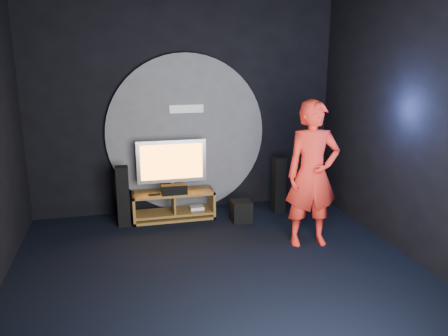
% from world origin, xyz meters
% --- Properties ---
extents(floor, '(5.00, 5.00, 0.00)m').
position_xyz_m(floor, '(0.00, 0.00, 0.00)').
color(floor, black).
rests_on(floor, ground).
extents(back_wall, '(5.00, 0.04, 3.50)m').
position_xyz_m(back_wall, '(0.00, 2.50, 1.75)').
color(back_wall, black).
rests_on(back_wall, ground).
extents(front_wall, '(5.00, 0.04, 3.50)m').
position_xyz_m(front_wall, '(0.00, -2.50, 1.75)').
color(front_wall, black).
rests_on(front_wall, ground).
extents(right_wall, '(0.04, 5.00, 3.50)m').
position_xyz_m(right_wall, '(2.50, 0.00, 1.75)').
color(right_wall, black).
rests_on(right_wall, ground).
extents(wall_disc_panel, '(2.60, 0.11, 2.60)m').
position_xyz_m(wall_disc_panel, '(0.00, 2.44, 1.30)').
color(wall_disc_panel, '#515156').
rests_on(wall_disc_panel, ground).
extents(media_console, '(1.30, 0.45, 0.45)m').
position_xyz_m(media_console, '(-0.29, 2.05, 0.20)').
color(media_console, olive).
rests_on(media_console, ground).
extents(tv, '(1.10, 0.22, 0.82)m').
position_xyz_m(tv, '(-0.30, 2.12, 0.90)').
color(tv, silver).
rests_on(tv, media_console).
extents(center_speaker, '(0.40, 0.15, 0.15)m').
position_xyz_m(center_speaker, '(-0.30, 1.91, 0.53)').
color(center_speaker, black).
rests_on(center_speaker, media_console).
extents(remote, '(0.18, 0.05, 0.02)m').
position_xyz_m(remote, '(-0.60, 1.93, 0.46)').
color(remote, black).
rests_on(remote, media_console).
extents(tower_speaker_left, '(0.19, 0.21, 0.93)m').
position_xyz_m(tower_speaker_left, '(-1.08, 1.94, 0.47)').
color(tower_speaker_left, black).
rests_on(tower_speaker_left, ground).
extents(tower_speaker_right, '(0.19, 0.21, 0.93)m').
position_xyz_m(tower_speaker_right, '(1.46, 1.95, 0.47)').
color(tower_speaker_right, black).
rests_on(tower_speaker_right, ground).
extents(subwoofer, '(0.31, 0.31, 0.34)m').
position_xyz_m(subwoofer, '(0.72, 1.67, 0.17)').
color(subwoofer, black).
rests_on(subwoofer, ground).
extents(player, '(0.77, 0.54, 2.00)m').
position_xyz_m(player, '(1.41, 0.62, 1.00)').
color(player, red).
rests_on(player, ground).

